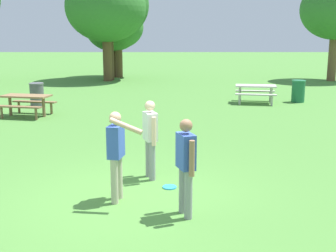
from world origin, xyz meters
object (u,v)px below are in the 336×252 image
(trash_can_further_along, at_px, (300,91))
(tree_slender_mid, at_px, (115,28))
(tree_broad_center, at_px, (108,8))
(tree_far_right, at_px, (110,6))
(person_catcher, at_px, (187,161))
(trash_can_beside_table, at_px, (39,94))
(person_bystander, at_px, (118,149))
(frisbee, at_px, (171,187))
(picnic_table_far, at_px, (257,90))
(picnic_table_near, at_px, (28,101))
(tree_back_left, at_px, (120,27))
(person_thrower, at_px, (152,134))

(trash_can_further_along, distance_m, tree_slender_mid, 14.58)
(tree_broad_center, height_order, tree_far_right, tree_far_right)
(person_catcher, distance_m, trash_can_beside_table, 12.41)
(person_bystander, distance_m, trash_can_beside_table, 11.31)
(tree_broad_center, relative_size, tree_slender_mid, 1.36)
(tree_far_right, bearing_deg, trash_can_beside_table, -99.48)
(person_catcher, bearing_deg, frisbee, 101.03)
(person_bystander, bearing_deg, tree_broad_center, 98.15)
(person_catcher, relative_size, picnic_table_far, 0.86)
(person_catcher, height_order, picnic_table_near, person_catcher)
(trash_can_beside_table, bearing_deg, picnic_table_far, 5.16)
(picnic_table_far, distance_m, trash_can_beside_table, 9.20)
(person_bystander, height_order, tree_back_left, tree_back_left)
(trash_can_further_along, xyz_separation_m, tree_slender_mid, (-9.34, 10.85, 2.76))
(frisbee, bearing_deg, tree_slender_mid, 99.72)
(person_thrower, height_order, person_catcher, same)
(picnic_table_near, relative_size, trash_can_further_along, 2.04)
(person_catcher, relative_size, trash_can_further_along, 1.71)
(trash_can_further_along, height_order, tree_broad_center, tree_broad_center)
(person_thrower, distance_m, tree_back_left, 21.16)
(frisbee, distance_m, tree_far_right, 20.66)
(tree_slender_mid, bearing_deg, trash_can_beside_table, -98.25)
(frisbee, bearing_deg, picnic_table_near, 124.53)
(person_thrower, height_order, tree_back_left, tree_back_left)
(person_bystander, distance_m, frisbee, 1.50)
(picnic_table_near, height_order, trash_can_further_along, trash_can_further_along)
(trash_can_beside_table, distance_m, tree_broad_center, 10.43)
(picnic_table_near, height_order, trash_can_beside_table, trash_can_beside_table)
(frisbee, height_order, tree_slender_mid, tree_slender_mid)
(person_catcher, bearing_deg, person_thrower, 108.98)
(frisbee, bearing_deg, person_thrower, 124.53)
(tree_broad_center, bearing_deg, person_bystander, -81.85)
(person_bystander, distance_m, tree_back_left, 22.33)
(person_thrower, xyz_separation_m, person_bystander, (-0.54, -1.26, 0.02))
(trash_can_further_along, height_order, tree_slender_mid, tree_slender_mid)
(picnic_table_far, xyz_separation_m, trash_can_beside_table, (-9.16, -0.83, -0.08))
(tree_broad_center, distance_m, tree_back_left, 2.53)
(person_catcher, relative_size, tree_broad_center, 0.25)
(person_bystander, distance_m, picnic_table_near, 9.20)
(trash_can_further_along, bearing_deg, person_catcher, -114.01)
(person_catcher, height_order, tree_back_left, tree_back_left)
(person_catcher, xyz_separation_m, frisbee, (-0.26, 1.33, -0.93))
(tree_slender_mid, bearing_deg, tree_broad_center, -92.03)
(tree_far_right, xyz_separation_m, tree_slender_mid, (0.04, 1.81, -1.35))
(person_bystander, relative_size, frisbee, 5.96)
(picnic_table_near, height_order, tree_slender_mid, tree_slender_mid)
(person_catcher, height_order, tree_far_right, tree_far_right)
(frisbee, bearing_deg, trash_can_further_along, 62.32)
(picnic_table_far, bearing_deg, person_bystander, -112.65)
(person_bystander, height_order, tree_slender_mid, tree_slender_mid)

